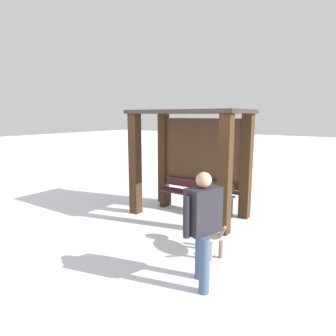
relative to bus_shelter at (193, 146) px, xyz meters
The scene contains 6 objects.
ground_plane 1.60m from the bus_shelter, 90.00° to the right, with size 60.00×60.00×0.00m, color white.
bus_shelter is the anchor object (origin of this frame).
bench_left_inside 1.37m from the bus_shelter, 164.07° to the left, with size 0.90×0.40×0.74m.
bench_center_inside 1.35m from the bus_shelter, 15.72° to the left, with size 0.90×0.36×0.78m.
person_walking 3.10m from the bus_shelter, 57.49° to the right, with size 0.40×0.66×1.57m.
dog 2.30m from the bus_shelter, 52.79° to the right, with size 0.92×0.72×0.67m.
Camera 1 is at (3.36, -5.73, 2.29)m, focal length 31.75 mm.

